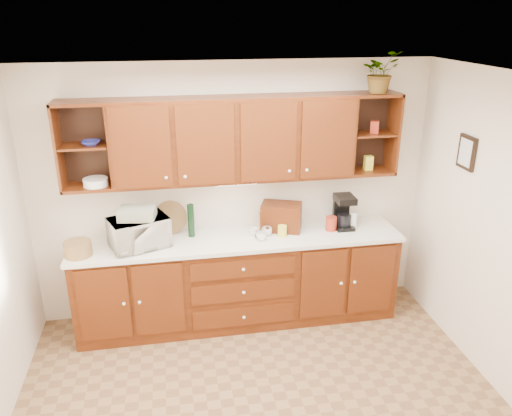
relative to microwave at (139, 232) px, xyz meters
name	(u,v)px	position (x,y,z in m)	size (l,w,h in m)	color
ceiling	(269,85)	(0.95, -1.40, 1.52)	(4.00, 4.00, 0.00)	white
back_wall	(233,192)	(0.95, 0.35, 0.22)	(4.00, 4.00, 0.00)	#F1E3CB
base_cabinets	(239,280)	(0.95, 0.05, -0.63)	(3.20, 0.60, 0.90)	#3B1706
countertop	(238,239)	(0.95, 0.04, -0.16)	(3.24, 0.64, 0.04)	white
upper_cabinets	(236,139)	(0.96, 0.19, 0.81)	(3.20, 0.33, 0.80)	#3B1706
undercabinet_light	(236,183)	(0.95, 0.13, 0.39)	(0.40, 0.05, 0.03)	white
framed_picture	(467,152)	(2.93, -0.50, 0.77)	(0.03, 0.24, 0.30)	black
wicker_basket	(78,249)	(-0.55, -0.09, -0.08)	(0.25, 0.25, 0.13)	#9C6C41
microwave	(139,232)	(0.00, 0.00, 0.00)	(0.52, 0.35, 0.29)	silver
towel_stack	(137,213)	(0.00, 0.00, 0.19)	(0.33, 0.24, 0.10)	tan
wine_bottle	(191,221)	(0.50, 0.15, 0.02)	(0.06, 0.06, 0.33)	black
woven_tray	(172,231)	(0.30, 0.27, -0.13)	(0.33, 0.33, 0.02)	#9C6C41
bread_box	(281,217)	(1.41, 0.15, -0.01)	(0.40, 0.25, 0.28)	#3B1706
mug_tree	(261,233)	(1.16, 0.01, -0.10)	(0.27, 0.25, 0.28)	#3B1706
canister_red	(331,224)	(1.90, 0.05, -0.07)	(0.11, 0.11, 0.14)	#AB2D18
canister_white	(353,220)	(2.14, 0.06, -0.06)	(0.07, 0.07, 0.17)	white
canister_yellow	(282,231)	(1.38, -0.01, -0.09)	(0.09, 0.09, 0.11)	yellow
coffee_maker	(343,212)	(2.04, 0.10, 0.02)	(0.19, 0.24, 0.35)	black
bowl_stack	(91,143)	(-0.35, 0.15, 0.84)	(0.17, 0.17, 0.04)	navy
plate_stack	(96,182)	(-0.36, 0.14, 0.47)	(0.22, 0.22, 0.07)	white
pantry_box_yellow	(368,163)	(2.30, 0.17, 0.51)	(0.08, 0.06, 0.15)	yellow
pantry_box_red	(374,127)	(2.33, 0.17, 0.87)	(0.08, 0.07, 0.12)	#AB2D18
potted_plant	(380,72)	(2.33, 0.14, 1.40)	(0.35, 0.30, 0.39)	#999999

